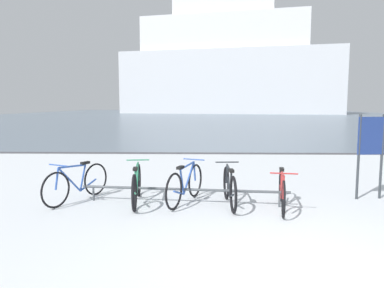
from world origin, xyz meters
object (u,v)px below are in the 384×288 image
at_px(bicycle_4, 282,190).
at_px(info_sign, 371,143).
at_px(ferry_ship, 227,66).
at_px(bicycle_0, 77,183).
at_px(bicycle_1, 137,185).
at_px(bicycle_3, 230,187).
at_px(bicycle_2, 185,184).

distance_m(bicycle_4, info_sign, 2.20).
bearing_deg(ferry_ship, bicycle_0, -96.49).
relative_size(bicycle_0, ferry_ship, 0.03).
height_order(bicycle_0, info_sign, info_sign).
bearing_deg(bicycle_0, info_sign, 3.18).
distance_m(bicycle_0, info_sign, 5.89).
distance_m(bicycle_1, info_sign, 4.71).
distance_m(bicycle_1, bicycle_3, 1.78).
xyz_separation_m(bicycle_3, bicycle_4, (0.94, -0.18, -0.01)).
relative_size(bicycle_4, info_sign, 0.99).
xyz_separation_m(bicycle_1, info_sign, (4.63, 0.44, 0.78)).
distance_m(bicycle_0, ferry_ship, 71.17).
distance_m(bicycle_2, info_sign, 3.79).
relative_size(bicycle_4, ferry_ship, 0.04).
height_order(bicycle_4, ferry_ship, ferry_ship).
bearing_deg(bicycle_2, bicycle_1, -176.93).
relative_size(bicycle_3, info_sign, 0.94).
relative_size(bicycle_2, info_sign, 0.93).
relative_size(bicycle_1, bicycle_3, 1.08).
relative_size(bicycle_1, bicycle_2, 1.10).
bearing_deg(info_sign, bicycle_0, -176.82).
bearing_deg(bicycle_0, ferry_ship, 83.51).
bearing_deg(bicycle_3, ferry_ship, 85.94).
height_order(bicycle_1, info_sign, info_sign).
bearing_deg(bicycle_1, bicycle_4, -6.43).
bearing_deg(bicycle_4, info_sign, 21.25).
height_order(bicycle_0, bicycle_4, bicycle_0).
bearing_deg(bicycle_1, bicycle_3, -3.93).
height_order(bicycle_1, bicycle_2, bicycle_2).
bearing_deg(bicycle_1, bicycle_2, 3.07).
relative_size(bicycle_2, bicycle_4, 0.94).
bearing_deg(bicycle_4, ferry_ship, 86.71).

